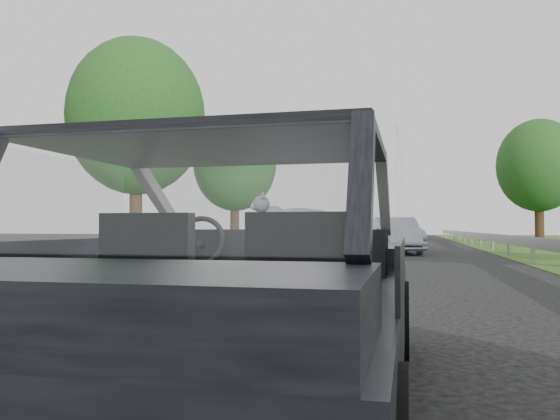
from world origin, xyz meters
The scene contains 11 objects.
ground centered at (0.00, 0.00, 0.00)m, with size 140.00×140.00×0.00m, color #363636.
subject_car centered at (0.00, 0.00, 0.72)m, with size 1.80×4.00×1.45m, color black.
dashboard centered at (0.00, 0.62, 0.85)m, with size 1.58×0.45×0.30m, color black.
driver_seat centered at (-0.40, -0.29, 0.88)m, with size 0.50×0.72×0.42m, color black.
passenger_seat centered at (0.40, -0.29, 0.88)m, with size 0.50×0.72×0.42m, color black.
steering_wheel centered at (-0.40, 0.33, 0.92)m, with size 0.36×0.36×0.04m, color black.
cat centered at (0.20, 0.64, 1.08)m, with size 0.57×0.18×0.26m, color gray.
other_car centered at (0.42, 18.58, 0.70)m, with size 1.68×4.26×1.40m, color #A9B1C5.
tree_2 centered at (8.16, 30.60, 3.50)m, with size 4.62×4.62×6.99m, color #23421D, non-canonical shape.
tree_5 centered at (-10.41, 18.16, 4.43)m, with size 5.85×5.85×8.86m, color #23421D, non-canonical shape.
tree_6 centered at (-8.53, 25.94, 3.53)m, with size 4.66×4.66×7.05m, color #23421D, non-canonical shape.
Camera 1 is at (0.94, -3.01, 1.02)m, focal length 35.00 mm.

